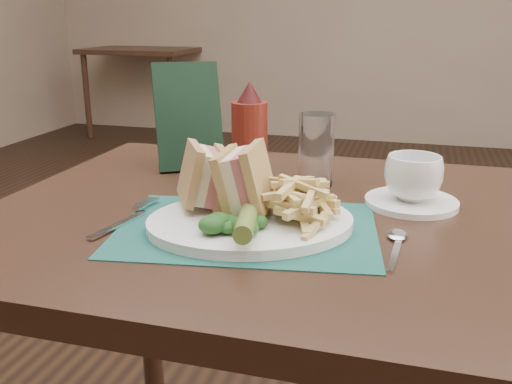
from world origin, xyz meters
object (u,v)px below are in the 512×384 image
(plate, at_px, (250,223))
(ketchup_bottle, at_px, (250,134))
(placemat, at_px, (247,229))
(saucer, at_px, (411,202))
(sandwich_half_b, at_px, (231,179))
(coffee_cup, at_px, (413,178))
(sandwich_half_a, at_px, (191,176))
(drinking_glass, at_px, (316,150))
(check_presenter, at_px, (188,116))
(table_bg_left, at_px, (145,92))

(plate, distance_m, ketchup_bottle, 0.24)
(placemat, height_order, saucer, saucer)
(sandwich_half_b, xyz_separation_m, coffee_cup, (0.26, 0.16, -0.02))
(sandwich_half_a, height_order, ketchup_bottle, ketchup_bottle)
(placemat, relative_size, sandwich_half_a, 3.90)
(plate, height_order, saucer, plate)
(placemat, xyz_separation_m, sandwich_half_b, (-0.03, 0.02, 0.07))
(coffee_cup, height_order, drinking_glass, drinking_glass)
(sandwich_half_a, bearing_deg, coffee_cup, -5.16)
(ketchup_bottle, distance_m, check_presenter, 0.17)
(sandwich_half_b, distance_m, check_presenter, 0.34)
(sandwich_half_b, xyz_separation_m, drinking_glass, (0.08, 0.23, -0.00))
(check_presenter, bearing_deg, sandwich_half_a, -98.86)
(drinking_glass, bearing_deg, placemat, -102.39)
(drinking_glass, bearing_deg, check_presenter, 169.45)
(saucer, height_order, check_presenter, check_presenter)
(saucer, relative_size, drinking_glass, 1.15)
(coffee_cup, bearing_deg, plate, -142.09)
(sandwich_half_a, height_order, sandwich_half_b, sandwich_half_b)
(plate, height_order, ketchup_bottle, ketchup_bottle)
(table_bg_left, height_order, coffee_cup, coffee_cup)
(saucer, bearing_deg, coffee_cup, -90.00)
(table_bg_left, xyz_separation_m, saucer, (2.32, -3.68, 0.38))
(saucer, bearing_deg, ketchup_bottle, 171.44)
(coffee_cup, distance_m, drinking_glass, 0.19)
(sandwich_half_a, distance_m, check_presenter, 0.30)
(sandwich_half_a, relative_size, saucer, 0.64)
(table_bg_left, distance_m, plate, 4.40)
(placemat, bearing_deg, table_bg_left, 118.56)
(placemat, bearing_deg, sandwich_half_a, 165.40)
(table_bg_left, relative_size, drinking_glass, 6.92)
(drinking_glass, relative_size, check_presenter, 0.61)
(coffee_cup, bearing_deg, drinking_glass, 156.90)
(plate, height_order, sandwich_half_a, sandwich_half_a)
(placemat, distance_m, sandwich_half_b, 0.08)
(sandwich_half_a, height_order, saucer, sandwich_half_a)
(placemat, xyz_separation_m, drinking_glass, (0.06, 0.25, 0.06))
(placemat, xyz_separation_m, check_presenter, (-0.21, 0.30, 0.10))
(placemat, relative_size, coffee_cup, 4.02)
(sandwich_half_b, bearing_deg, coffee_cup, 29.12)
(check_presenter, bearing_deg, drinking_glass, -42.12)
(drinking_glass, bearing_deg, saucer, -23.10)
(placemat, distance_m, ketchup_bottle, 0.25)
(coffee_cup, height_order, ketchup_bottle, ketchup_bottle)
(sandwich_half_b, xyz_separation_m, saucer, (0.26, 0.16, -0.06))
(sandwich_half_b, height_order, check_presenter, check_presenter)
(sandwich_half_a, relative_size, sandwich_half_b, 0.92)
(table_bg_left, bearing_deg, sandwich_half_a, -62.40)
(sandwich_half_b, height_order, coffee_cup, sandwich_half_b)
(saucer, height_order, ketchup_bottle, ketchup_bottle)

